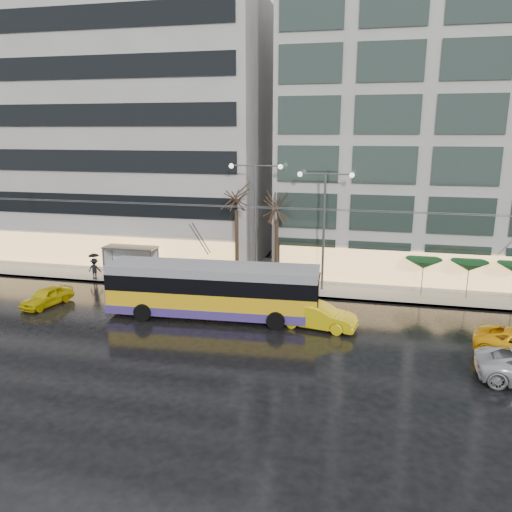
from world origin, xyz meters
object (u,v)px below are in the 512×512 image
(bus_shelter, at_px, (128,254))
(street_lamp_near, at_px, (256,208))
(trolleybus, at_px, (213,292))
(taxi_a, at_px, (47,297))

(bus_shelter, height_order, street_lamp_near, street_lamp_near)
(trolleybus, xyz_separation_m, taxi_a, (-11.59, -0.44, -1.03))
(trolleybus, distance_m, bus_shelter, 11.34)
(trolleybus, bearing_deg, bus_shelter, 143.99)
(bus_shelter, distance_m, street_lamp_near, 11.14)
(trolleybus, height_order, bus_shelter, trolleybus)
(bus_shelter, xyz_separation_m, taxi_a, (-2.42, -7.11, -1.33))
(bus_shelter, bearing_deg, street_lamp_near, 0.63)
(bus_shelter, height_order, taxi_a, bus_shelter)
(trolleybus, distance_m, taxi_a, 11.65)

